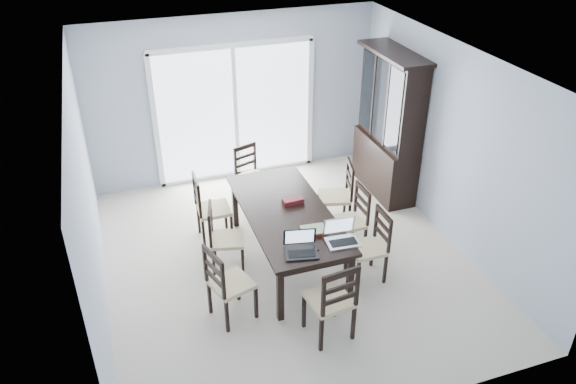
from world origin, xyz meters
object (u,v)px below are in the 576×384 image
at_px(chair_left_near, 223,277).
at_px(chair_end_near, 334,295).
at_px(laptop_dark, 301,250).
at_px(chair_left_far, 206,202).
at_px(cell_phone, 314,249).
at_px(laptop_silver, 343,238).
at_px(dining_table, 287,216).
at_px(chair_right_near, 374,239).
at_px(chair_end_far, 249,168).
at_px(chair_right_far, 342,188).
at_px(hot_tub, 191,125).
at_px(chair_right_mid, 354,213).
at_px(game_box, 293,201).
at_px(chair_left_mid, 219,231).
at_px(china_hutch, 389,126).

height_order(chair_left_near, chair_end_near, chair_end_near).
bearing_deg(laptop_dark, chair_left_far, 125.06).
relative_size(chair_end_near, cell_phone, 9.75).
bearing_deg(laptop_dark, laptop_silver, 16.75).
bearing_deg(dining_table, chair_left_far, 136.90).
relative_size(dining_table, chair_right_near, 2.09).
bearing_deg(chair_end_far, chair_right_near, 93.85).
height_order(chair_right_far, hot_tub, chair_right_far).
bearing_deg(laptop_dark, chair_right_mid, 50.93).
bearing_deg(chair_right_mid, cell_phone, 131.42).
xyz_separation_m(laptop_silver, cell_phone, (-0.35, -0.00, -0.06)).
bearing_deg(dining_table, chair_left_near, -141.40).
distance_m(chair_end_near, game_box, 1.64).
distance_m(chair_left_far, hot_tub, 2.91).
relative_size(dining_table, game_box, 8.63).
bearing_deg(chair_left_mid, cell_phone, 55.73).
relative_size(chair_left_far, chair_right_near, 1.06).
bearing_deg(chair_right_near, china_hutch, -30.78).
bearing_deg(laptop_dark, chair_end_far, 99.68).
relative_size(chair_left_mid, chair_end_near, 0.91).
distance_m(chair_left_far, chair_end_far, 1.15).
bearing_deg(chair_left_near, chair_right_near, 77.40).
xyz_separation_m(chair_left_near, laptop_dark, (0.86, -0.09, 0.22)).
relative_size(chair_end_near, hot_tub, 0.65).
height_order(china_hutch, game_box, china_hutch).
bearing_deg(dining_table, chair_end_near, -89.43).
relative_size(dining_table, chair_left_near, 1.98).
xyz_separation_m(laptop_dark, laptop_silver, (0.51, 0.04, 0.00)).
relative_size(chair_right_near, game_box, 4.14).
xyz_separation_m(dining_table, laptop_silver, (0.38, -0.84, 0.14)).
bearing_deg(hot_tub, chair_right_mid, -68.85).
height_order(laptop_silver, hot_tub, laptop_silver).
bearing_deg(chair_right_near, chair_left_far, 50.86).
relative_size(chair_left_far, chair_right_mid, 1.05).
relative_size(chair_left_far, hot_tub, 0.63).
xyz_separation_m(laptop_dark, cell_phone, (0.16, 0.04, -0.05)).
relative_size(dining_table, chair_end_near, 1.91).
relative_size(chair_right_near, chair_right_mid, 0.99).
xyz_separation_m(chair_end_near, cell_phone, (0.01, 0.63, 0.15)).
xyz_separation_m(chair_left_mid, chair_right_far, (1.82, 0.44, 0.03)).
bearing_deg(chair_left_mid, hot_tub, -170.64).
bearing_deg(chair_right_far, chair_left_near, 138.82).
height_order(china_hutch, chair_end_near, china_hutch).
bearing_deg(laptop_silver, dining_table, 118.85).
bearing_deg(cell_phone, chair_right_near, 40.80).
xyz_separation_m(chair_left_near, chair_right_near, (1.89, 0.16, -0.03)).
bearing_deg(chair_left_near, game_box, 112.67).
distance_m(chair_right_near, game_box, 1.12).
bearing_deg(game_box, china_hutch, 30.03).
relative_size(dining_table, chair_left_far, 1.97).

